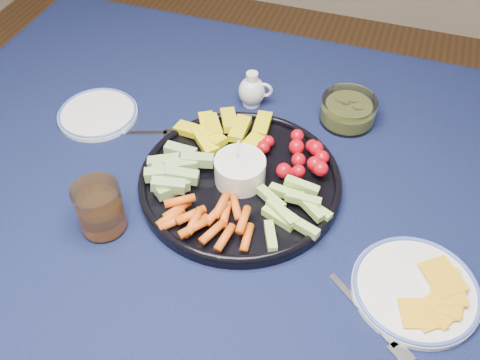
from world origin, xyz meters
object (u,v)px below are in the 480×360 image
(cheese_plate, at_px, (416,288))
(pickle_bowl, at_px, (348,111))
(dining_table, at_px, (279,208))
(crudite_platter, at_px, (239,178))
(creamer_pitcher, at_px, (252,91))
(juice_tumbler, at_px, (100,211))
(side_plate_extra, at_px, (98,114))

(cheese_plate, bearing_deg, pickle_bowl, 116.18)
(dining_table, bearing_deg, crudite_platter, -150.96)
(crudite_platter, relative_size, creamer_pitcher, 4.70)
(pickle_bowl, xyz_separation_m, juice_tumbler, (-0.37, -0.45, 0.02))
(dining_table, height_order, pickle_bowl, pickle_bowl)
(cheese_plate, height_order, side_plate_extra, cheese_plate)
(creamer_pitcher, relative_size, pickle_bowl, 0.69)
(crudite_platter, xyz_separation_m, juice_tumbler, (-0.20, -0.18, 0.02))
(crudite_platter, bearing_deg, dining_table, 29.04)
(juice_tumbler, bearing_deg, creamer_pitcher, 71.25)
(juice_tumbler, bearing_deg, side_plate_extra, 121.47)
(juice_tumbler, bearing_deg, pickle_bowl, 50.61)
(creamer_pitcher, distance_m, cheese_plate, 0.57)
(creamer_pitcher, xyz_separation_m, cheese_plate, (0.42, -0.39, -0.03))
(pickle_bowl, relative_size, juice_tumbler, 1.22)
(dining_table, distance_m, creamer_pitcher, 0.28)
(crudite_platter, xyz_separation_m, cheese_plate, (0.36, -0.13, -0.01))
(pickle_bowl, bearing_deg, juice_tumbler, -129.39)
(cheese_plate, bearing_deg, dining_table, 148.51)
(dining_table, distance_m, cheese_plate, 0.35)
(crudite_platter, height_order, juice_tumbler, crudite_platter)
(creamer_pitcher, xyz_separation_m, pickle_bowl, (0.22, 0.01, -0.01))
(creamer_pitcher, height_order, juice_tumbler, juice_tumbler)
(dining_table, bearing_deg, pickle_bowl, 69.17)
(dining_table, relative_size, creamer_pitcher, 19.47)
(creamer_pitcher, relative_size, juice_tumbler, 0.84)
(pickle_bowl, bearing_deg, dining_table, -110.83)
(side_plate_extra, bearing_deg, cheese_plate, -17.43)
(cheese_plate, xyz_separation_m, juice_tumbler, (-0.57, -0.05, 0.03))
(crudite_platter, xyz_separation_m, side_plate_extra, (-0.37, 0.10, -0.02))
(creamer_pitcher, bearing_deg, cheese_plate, -42.92)
(juice_tumbler, bearing_deg, dining_table, 38.06)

